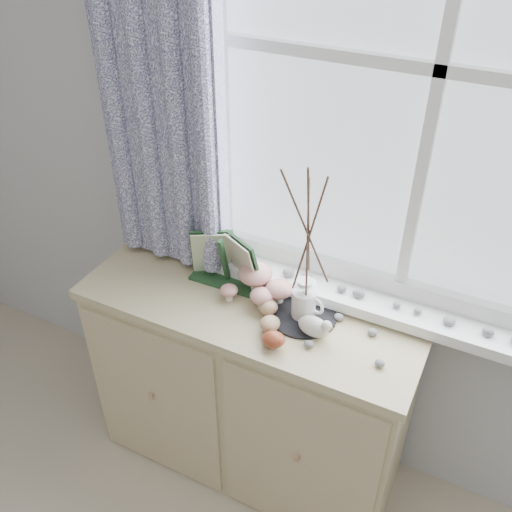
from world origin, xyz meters
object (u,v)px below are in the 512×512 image
at_px(toadstool_cluster, 260,283).
at_px(sideboard, 250,388).
at_px(botanical_book, 222,262).
at_px(twig_pitcher, 308,229).

bearing_deg(toadstool_cluster, sideboard, -109.88).
height_order(botanical_book, toadstool_cluster, botanical_book).
xyz_separation_m(sideboard, toadstool_cluster, (0.02, 0.05, 0.49)).
relative_size(sideboard, toadstool_cluster, 5.03).
xyz_separation_m(botanical_book, twig_pitcher, (0.31, -0.02, 0.24)).
height_order(botanical_book, twig_pitcher, twig_pitcher).
bearing_deg(twig_pitcher, sideboard, -151.85).
bearing_deg(botanical_book, toadstool_cluster, 0.02).
relative_size(botanical_book, toadstool_cluster, 1.27).
distance_m(sideboard, twig_pitcher, 0.79).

